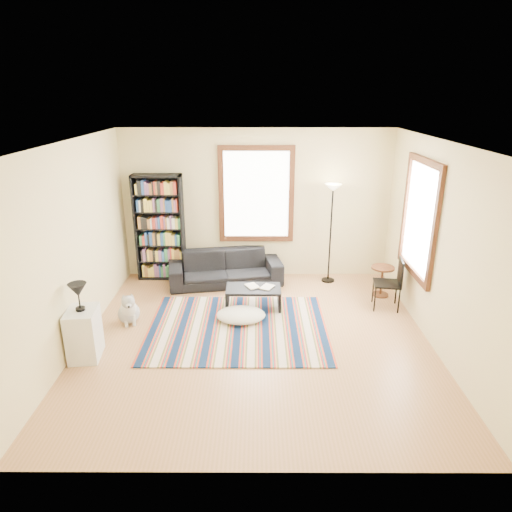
{
  "coord_description": "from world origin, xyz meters",
  "views": [
    {
      "loc": [
        0.02,
        -5.87,
        3.4
      ],
      "look_at": [
        0.0,
        0.5,
        1.1
      ],
      "focal_mm": 32.0,
      "sensor_mm": 36.0,
      "label": 1
    }
  ],
  "objects_px": {
    "bookshelf": "(160,228)",
    "side_table": "(382,281)",
    "folding_chair": "(387,284)",
    "dog": "(128,307)",
    "coffee_table": "(253,298)",
    "floor_cushion": "(241,315)",
    "white_cabinet": "(84,334)",
    "sofa": "(225,268)",
    "floor_lamp": "(330,234)"
  },
  "relations": [
    {
      "from": "bookshelf",
      "to": "side_table",
      "type": "bearing_deg",
      "value": -11.57
    },
    {
      "from": "folding_chair",
      "to": "bookshelf",
      "type": "bearing_deg",
      "value": 170.63
    },
    {
      "from": "folding_chair",
      "to": "dog",
      "type": "height_order",
      "value": "folding_chair"
    },
    {
      "from": "coffee_table",
      "to": "side_table",
      "type": "bearing_deg",
      "value": 12.39
    },
    {
      "from": "coffee_table",
      "to": "floor_cushion",
      "type": "bearing_deg",
      "value": -112.66
    },
    {
      "from": "dog",
      "to": "coffee_table",
      "type": "bearing_deg",
      "value": -4.26
    },
    {
      "from": "side_table",
      "to": "white_cabinet",
      "type": "height_order",
      "value": "white_cabinet"
    },
    {
      "from": "sofa",
      "to": "white_cabinet",
      "type": "relative_size",
      "value": 2.96
    },
    {
      "from": "white_cabinet",
      "to": "sofa",
      "type": "bearing_deg",
      "value": 49.77
    },
    {
      "from": "side_table",
      "to": "dog",
      "type": "bearing_deg",
      "value": -166.54
    },
    {
      "from": "side_table",
      "to": "bookshelf",
      "type": "bearing_deg",
      "value": 168.43
    },
    {
      "from": "coffee_table",
      "to": "dog",
      "type": "relative_size",
      "value": 1.74
    },
    {
      "from": "floor_lamp",
      "to": "side_table",
      "type": "xyz_separation_m",
      "value": [
        0.83,
        -0.65,
        -0.66
      ]
    },
    {
      "from": "side_table",
      "to": "floor_lamp",
      "type": "bearing_deg",
      "value": 142.08
    },
    {
      "from": "folding_chair",
      "to": "coffee_table",
      "type": "bearing_deg",
      "value": -170.79
    },
    {
      "from": "floor_cushion",
      "to": "sofa",
      "type": "bearing_deg",
      "value": 102.76
    },
    {
      "from": "bookshelf",
      "to": "folding_chair",
      "type": "relative_size",
      "value": 2.33
    },
    {
      "from": "dog",
      "to": "floor_cushion",
      "type": "bearing_deg",
      "value": -17.31
    },
    {
      "from": "white_cabinet",
      "to": "dog",
      "type": "distance_m",
      "value": 1.05
    },
    {
      "from": "floor_lamp",
      "to": "coffee_table",
      "type": "bearing_deg",
      "value": -140.97
    },
    {
      "from": "bookshelf",
      "to": "dog",
      "type": "xyz_separation_m",
      "value": [
        -0.17,
        -1.82,
        -0.74
      ]
    },
    {
      "from": "side_table",
      "to": "dog",
      "type": "distance_m",
      "value": 4.3
    },
    {
      "from": "coffee_table",
      "to": "side_table",
      "type": "xyz_separation_m",
      "value": [
        2.25,
        0.49,
        0.09
      ]
    },
    {
      "from": "folding_chair",
      "to": "floor_cushion",
      "type": "bearing_deg",
      "value": -159.99
    },
    {
      "from": "sofa",
      "to": "floor_lamp",
      "type": "distance_m",
      "value": 2.04
    },
    {
      "from": "sofa",
      "to": "floor_lamp",
      "type": "bearing_deg",
      "value": -7.11
    },
    {
      "from": "coffee_table",
      "to": "white_cabinet",
      "type": "height_order",
      "value": "white_cabinet"
    },
    {
      "from": "sofa",
      "to": "coffee_table",
      "type": "height_order",
      "value": "sofa"
    },
    {
      "from": "side_table",
      "to": "dog",
      "type": "relative_size",
      "value": 1.04
    },
    {
      "from": "folding_chair",
      "to": "white_cabinet",
      "type": "height_order",
      "value": "folding_chair"
    },
    {
      "from": "bookshelf",
      "to": "floor_cushion",
      "type": "bearing_deg",
      "value": -48.42
    },
    {
      "from": "floor_cushion",
      "to": "dog",
      "type": "relative_size",
      "value": 1.49
    },
    {
      "from": "bookshelf",
      "to": "floor_cushion",
      "type": "relative_size",
      "value": 2.59
    },
    {
      "from": "floor_cushion",
      "to": "dog",
      "type": "xyz_separation_m",
      "value": [
        -1.74,
        -0.05,
        0.16
      ]
    },
    {
      "from": "floor_cushion",
      "to": "bookshelf",
      "type": "bearing_deg",
      "value": 131.58
    },
    {
      "from": "floor_lamp",
      "to": "dog",
      "type": "relative_size",
      "value": 3.6
    },
    {
      "from": "bookshelf",
      "to": "coffee_table",
      "type": "xyz_separation_m",
      "value": [
        1.76,
        -1.31,
        -0.82
      ]
    },
    {
      "from": "dog",
      "to": "white_cabinet",
      "type": "bearing_deg",
      "value": -126.77
    },
    {
      "from": "floor_cushion",
      "to": "floor_lamp",
      "type": "relative_size",
      "value": 0.41
    },
    {
      "from": "sofa",
      "to": "dog",
      "type": "xyz_separation_m",
      "value": [
        -1.4,
        -1.55,
        -0.04
      ]
    },
    {
      "from": "bookshelf",
      "to": "folding_chair",
      "type": "bearing_deg",
      "value": -18.14
    },
    {
      "from": "floor_cushion",
      "to": "dog",
      "type": "height_order",
      "value": "dog"
    },
    {
      "from": "sofa",
      "to": "dog",
      "type": "bearing_deg",
      "value": -142.22
    },
    {
      "from": "coffee_table",
      "to": "white_cabinet",
      "type": "distance_m",
      "value": 2.71
    },
    {
      "from": "sofa",
      "to": "side_table",
      "type": "relative_size",
      "value": 3.84
    },
    {
      "from": "bookshelf",
      "to": "white_cabinet",
      "type": "distance_m",
      "value": 2.93
    },
    {
      "from": "coffee_table",
      "to": "white_cabinet",
      "type": "xyz_separation_m",
      "value": [
        -2.25,
        -1.5,
        0.17
      ]
    },
    {
      "from": "white_cabinet",
      "to": "folding_chair",
      "type": "bearing_deg",
      "value": 12.72
    },
    {
      "from": "floor_cushion",
      "to": "white_cabinet",
      "type": "distance_m",
      "value": 2.33
    },
    {
      "from": "coffee_table",
      "to": "floor_lamp",
      "type": "height_order",
      "value": "floor_lamp"
    }
  ]
}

